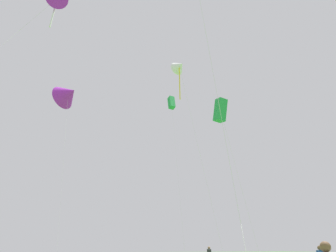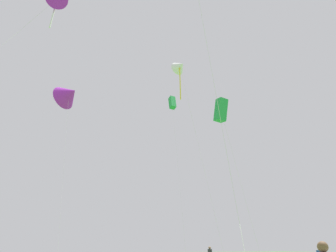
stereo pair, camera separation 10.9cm
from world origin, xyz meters
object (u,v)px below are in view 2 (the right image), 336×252
kite_flying_3 (172,103)px  kite_flying_4 (69,94)px  kite_flying_6 (221,110)px  kite_flying_7 (55,1)px  kite_flying_5 (180,67)px

kite_flying_3 → kite_flying_4: bearing=-167.5°
kite_flying_3 → kite_flying_4: size_ratio=1.15×
kite_flying_6 → kite_flying_7: bearing=-160.4°
kite_flying_3 → kite_flying_6: bearing=-100.8°
kite_flying_4 → kite_flying_7: size_ratio=1.19×
kite_flying_6 → kite_flying_5: bearing=151.0°
kite_flying_3 → kite_flying_7: (-20.53, -22.78, -6.18)m
kite_flying_4 → kite_flying_5: 14.52m
kite_flying_7 → kite_flying_5: bearing=30.6°
kite_flying_3 → kite_flying_7: 31.28m
kite_flying_7 → kite_flying_4: bearing=77.1°
kite_flying_3 → kite_flying_5: size_ratio=1.16×
kite_flying_3 → kite_flying_7: bearing=-132.0°
kite_flying_3 → kite_flying_4: 16.94m
kite_flying_4 → kite_flying_5: (9.42, -11.03, 0.58)m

